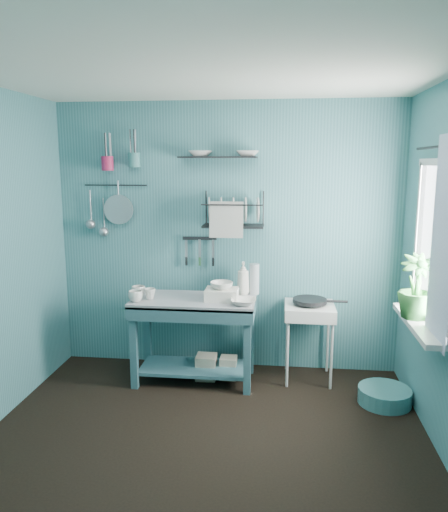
# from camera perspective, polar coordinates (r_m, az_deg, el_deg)

# --- Properties ---
(floor) EXTENTS (3.20, 3.20, 0.00)m
(floor) POSITION_cam_1_polar(r_m,az_deg,el_deg) (3.70, -2.47, -21.16)
(floor) COLOR black
(floor) RESTS_ON ground
(ceiling) EXTENTS (3.20, 3.20, 0.00)m
(ceiling) POSITION_cam_1_polar(r_m,az_deg,el_deg) (3.19, -2.86, 20.61)
(ceiling) COLOR silver
(ceiling) RESTS_ON ground
(wall_back) EXTENTS (3.20, 0.00, 3.20)m
(wall_back) POSITION_cam_1_polar(r_m,az_deg,el_deg) (4.68, 0.32, 2.07)
(wall_back) COLOR #3A7278
(wall_back) RESTS_ON ground
(wall_front) EXTENTS (3.20, 0.00, 3.20)m
(wall_front) POSITION_cam_1_polar(r_m,az_deg,el_deg) (1.82, -10.49, -12.06)
(wall_front) COLOR #3A7278
(wall_front) RESTS_ON ground
(work_counter) EXTENTS (1.09, 0.55, 0.77)m
(work_counter) POSITION_cam_1_polar(r_m,az_deg,el_deg) (4.54, -3.42, -9.53)
(work_counter) COLOR #315D68
(work_counter) RESTS_ON floor
(mug_left) EXTENTS (0.12, 0.12, 0.10)m
(mug_left) POSITION_cam_1_polar(r_m,az_deg,el_deg) (4.37, -10.08, -4.55)
(mug_left) COLOR silver
(mug_left) RESTS_ON work_counter
(mug_mid) EXTENTS (0.14, 0.14, 0.09)m
(mug_mid) POSITION_cam_1_polar(r_m,az_deg,el_deg) (4.43, -8.47, -4.29)
(mug_mid) COLOR silver
(mug_mid) RESTS_ON work_counter
(mug_right) EXTENTS (0.17, 0.17, 0.10)m
(mug_right) POSITION_cam_1_polar(r_m,az_deg,el_deg) (4.52, -9.74, -4.01)
(mug_right) COLOR silver
(mug_right) RESTS_ON work_counter
(wash_tub) EXTENTS (0.28, 0.22, 0.10)m
(wash_tub) POSITION_cam_1_polar(r_m,az_deg,el_deg) (4.35, -0.27, -4.41)
(wash_tub) COLOR silver
(wash_tub) RESTS_ON work_counter
(tub_bowl) EXTENTS (0.20, 0.19, 0.06)m
(tub_bowl) POSITION_cam_1_polar(r_m,az_deg,el_deg) (4.33, -0.28, -3.38)
(tub_bowl) COLOR silver
(tub_bowl) RESTS_ON wash_tub
(soap_bottle) EXTENTS (0.11, 0.12, 0.30)m
(soap_bottle) POSITION_cam_1_polar(r_m,az_deg,el_deg) (4.52, 2.20, -2.54)
(soap_bottle) COLOR silver
(soap_bottle) RESTS_ON work_counter
(water_bottle) EXTENTS (0.09, 0.09, 0.28)m
(water_bottle) POSITION_cam_1_polar(r_m,az_deg,el_deg) (4.54, 3.48, -2.63)
(water_bottle) COLOR #A9B5BD
(water_bottle) RESTS_ON work_counter
(counter_bowl) EXTENTS (0.22, 0.22, 0.05)m
(counter_bowl) POSITION_cam_1_polar(r_m,az_deg,el_deg) (4.21, 2.22, -5.25)
(counter_bowl) COLOR silver
(counter_bowl) RESTS_ON work_counter
(hotplate_stand) EXTENTS (0.48, 0.48, 0.70)m
(hotplate_stand) POSITION_cam_1_polar(r_m,az_deg,el_deg) (4.63, 9.62, -9.67)
(hotplate_stand) COLOR silver
(hotplate_stand) RESTS_ON floor
(frying_pan) EXTENTS (0.30, 0.30, 0.03)m
(frying_pan) POSITION_cam_1_polar(r_m,az_deg,el_deg) (4.51, 9.78, -5.04)
(frying_pan) COLOR black
(frying_pan) RESTS_ON hotplate_stand
(knife_strip) EXTENTS (0.32, 0.04, 0.03)m
(knife_strip) POSITION_cam_1_polar(r_m,az_deg,el_deg) (4.69, -2.80, 2.04)
(knife_strip) COLOR black
(knife_strip) RESTS_ON wall_back
(dish_rack) EXTENTS (0.58, 0.33, 0.32)m
(dish_rack) POSITION_cam_1_polar(r_m,az_deg,el_deg) (4.51, 1.08, 5.35)
(dish_rack) COLOR black
(dish_rack) RESTS_ON wall_back
(upper_shelf) EXTENTS (0.71, 0.21, 0.02)m
(upper_shelf) POSITION_cam_1_polar(r_m,az_deg,el_deg) (4.54, -0.73, 11.23)
(upper_shelf) COLOR black
(upper_shelf) RESTS_ON wall_back
(shelf_bowl_left) EXTENTS (0.22, 0.22, 0.05)m
(shelf_bowl_left) POSITION_cam_1_polar(r_m,az_deg,el_deg) (4.56, -2.75, 11.99)
(shelf_bowl_left) COLOR silver
(shelf_bowl_left) RESTS_ON upper_shelf
(shelf_bowl_right) EXTENTS (0.21, 0.21, 0.05)m
(shelf_bowl_right) POSITION_cam_1_polar(r_m,az_deg,el_deg) (4.51, 2.71, 12.12)
(shelf_bowl_right) COLOR silver
(shelf_bowl_right) RESTS_ON upper_shelf
(utensil_cup_magenta) EXTENTS (0.11, 0.11, 0.13)m
(utensil_cup_magenta) POSITION_cam_1_polar(r_m,az_deg,el_deg) (4.80, -13.17, 10.26)
(utensil_cup_magenta) COLOR #AB1F4B
(utensil_cup_magenta) RESTS_ON wall_back
(utensil_cup_teal) EXTENTS (0.11, 0.11, 0.13)m
(utensil_cup_teal) POSITION_cam_1_polar(r_m,az_deg,el_deg) (4.72, -10.22, 10.74)
(utensil_cup_teal) COLOR #3A7879
(utensil_cup_teal) RESTS_ON wall_back
(colander) EXTENTS (0.28, 0.03, 0.28)m
(colander) POSITION_cam_1_polar(r_m,az_deg,el_deg) (4.82, -11.96, 5.22)
(colander) COLOR #A8AAB0
(colander) RESTS_ON wall_back
(ladle_outer) EXTENTS (0.01, 0.01, 0.30)m
(ladle_outer) POSITION_cam_1_polar(r_m,az_deg,el_deg) (4.92, -15.01, 5.53)
(ladle_outer) COLOR #A8AAB0
(ladle_outer) RESTS_ON wall_back
(ladle_inner) EXTENTS (0.01, 0.01, 0.30)m
(ladle_inner) POSITION_cam_1_polar(r_m,az_deg,el_deg) (4.89, -13.58, 4.71)
(ladle_inner) COLOR #A8AAB0
(ladle_inner) RESTS_ON wall_back
(hook_rail) EXTENTS (0.60, 0.01, 0.01)m
(hook_rail) POSITION_cam_1_polar(r_m,az_deg,el_deg) (4.83, -12.28, 7.92)
(hook_rail) COLOR black
(hook_rail) RESTS_ON wall_back
(window_glass) EXTENTS (0.00, 1.10, 1.10)m
(window_glass) POSITION_cam_1_polar(r_m,az_deg,el_deg) (3.75, 23.23, 1.38)
(window_glass) COLOR white
(window_glass) RESTS_ON wall_right
(windowsill) EXTENTS (0.16, 0.95, 0.04)m
(windowsill) POSITION_cam_1_polar(r_m,az_deg,el_deg) (3.86, 21.37, -7.27)
(windowsill) COLOR silver
(windowsill) RESTS_ON wall_right
(curtain) EXTENTS (0.00, 1.35, 1.35)m
(curtain) POSITION_cam_1_polar(r_m,az_deg,el_deg) (3.44, 23.64, 1.43)
(curtain) COLOR white
(curtain) RESTS_ON wall_right
(curtain_rod) EXTENTS (0.02, 1.05, 0.02)m
(curtain_rod) POSITION_cam_1_polar(r_m,az_deg,el_deg) (3.70, 23.30, 11.39)
(curtain_rod) COLOR black
(curtain_rod) RESTS_ON wall_right
(potted_plant) EXTENTS (0.28, 0.28, 0.47)m
(potted_plant) POSITION_cam_1_polar(r_m,az_deg,el_deg) (3.87, 21.16, -3.27)
(potted_plant) COLOR #2C6F2F
(potted_plant) RESTS_ON windowsill
(storage_tin_large) EXTENTS (0.18, 0.18, 0.22)m
(storage_tin_large) POSITION_cam_1_polar(r_m,az_deg,el_deg) (4.67, -2.03, -12.54)
(storage_tin_large) COLOR gray
(storage_tin_large) RESTS_ON floor
(storage_tin_small) EXTENTS (0.15, 0.15, 0.20)m
(storage_tin_small) POSITION_cam_1_polar(r_m,az_deg,el_deg) (4.68, 0.51, -12.62)
(storage_tin_small) COLOR gray
(storage_tin_small) RESTS_ON floor
(floor_basin) EXTENTS (0.43, 0.43, 0.13)m
(floor_basin) POSITION_cam_1_polar(r_m,az_deg,el_deg) (4.44, 17.87, -14.97)
(floor_basin) COLOR teal
(floor_basin) RESTS_ON floor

